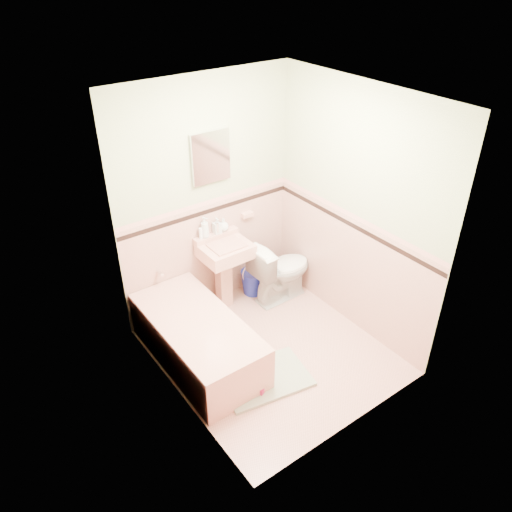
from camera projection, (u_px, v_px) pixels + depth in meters
floor at (271, 351)px, 5.00m from camera, size 2.20×2.20×0.00m
ceiling at (276, 98)px, 3.67m from camera, size 2.20×2.20×0.00m
wall_back at (207, 199)px, 5.09m from camera, size 2.50×0.00×2.50m
wall_front at (367, 308)px, 3.58m from camera, size 2.50×0.00×2.50m
wall_left at (170, 283)px, 3.84m from camera, size 0.00×2.50×2.50m
wall_right at (355, 213)px, 4.83m from camera, size 0.00×2.50×2.50m
wainscot_back at (211, 254)px, 5.42m from camera, size 2.00×0.00×2.00m
wainscot_front at (356, 372)px, 3.94m from camera, size 2.00×0.00×2.00m
wainscot_left at (178, 346)px, 4.19m from camera, size 0.00×2.20×2.20m
wainscot_right at (347, 269)px, 5.17m from camera, size 0.00×2.20×2.20m
accent_back at (208, 211)px, 5.14m from camera, size 2.00×0.00×2.00m
accent_front at (363, 321)px, 3.66m from camera, size 2.00×0.00×2.00m
accent_left at (173, 296)px, 3.91m from camera, size 0.00×2.20×2.20m
accent_right at (352, 225)px, 4.89m from camera, size 0.00×2.20×2.20m
cap_back at (208, 203)px, 5.09m from camera, size 2.00×0.00×2.00m
cap_front at (364, 310)px, 3.61m from camera, size 2.00×0.00×2.00m
cap_left at (172, 286)px, 3.86m from camera, size 0.00×2.20×2.20m
cap_right at (353, 216)px, 4.84m from camera, size 0.00×2.20×2.20m
bathtub at (198, 341)px, 4.79m from camera, size 0.70×1.50×0.45m
tub_faucet at (159, 272)px, 5.07m from camera, size 0.04×0.12×0.04m
sink at (227, 277)px, 5.40m from camera, size 0.51×0.48×0.81m
sink_faucet at (218, 227)px, 5.20m from camera, size 0.02×0.02×0.10m
medicine_cabinet at (210, 157)px, 4.85m from camera, size 0.41×0.04×0.52m
soap_dish at (247, 214)px, 5.45m from camera, size 0.13×0.08×0.04m
soap_bottle_left at (205, 227)px, 5.15m from camera, size 0.12×0.12×0.23m
soap_bottle_mid at (217, 226)px, 5.24m from camera, size 0.08×0.08×0.17m
soap_bottle_right at (223, 225)px, 5.29m from camera, size 0.12×0.12×0.14m
tube at (201, 233)px, 5.15m from camera, size 0.04×0.04×0.12m
toilet at (281, 270)px, 5.58m from camera, size 0.72×0.42×0.73m
bucket at (253, 282)px, 5.77m from camera, size 0.37×0.37×0.28m
bath_mat at (264, 379)px, 4.66m from camera, size 0.90×0.68×0.03m
shoe at (263, 387)px, 4.52m from camera, size 0.15×0.12×0.06m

